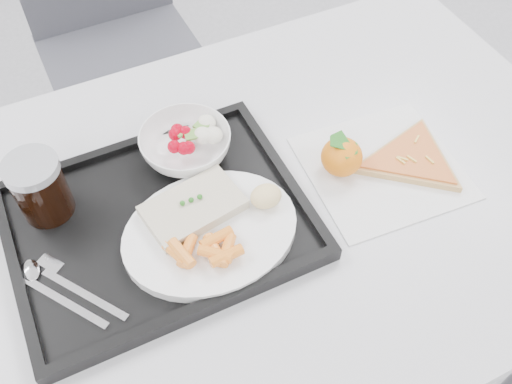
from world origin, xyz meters
The scene contains 14 objects.
table centered at (0.00, 0.30, 0.68)m, with size 1.20×0.80×0.75m.
chair centered at (-0.03, 1.17, 0.54)m, with size 0.43×0.43×0.93m.
tray centered at (-0.16, 0.32, 0.76)m, with size 0.45×0.35×0.03m.
dinner_plate centered at (-0.10, 0.26, 0.77)m, with size 0.27×0.27×0.02m.
fish_fillet centered at (-0.11, 0.30, 0.79)m, with size 0.16×0.11×0.03m.
bread_roll centered at (0.00, 0.27, 0.80)m, with size 0.06×0.06×0.03m.
salad_bowl centered at (-0.07, 0.43, 0.79)m, with size 0.15×0.15×0.05m.
cola_glass centered at (-0.31, 0.41, 0.82)m, with size 0.08×0.08×0.11m.
cutlery centered at (-0.33, 0.27, 0.77)m, with size 0.13×0.16×0.01m.
napkin centered at (0.22, 0.27, 0.75)m, with size 0.27×0.26×0.00m.
tangerine centered at (0.15, 0.30, 0.79)m, with size 0.09×0.09×0.07m.
pizza_slice centered at (0.27, 0.26, 0.76)m, with size 0.26×0.26×0.02m.
carrot_pile centered at (-0.12, 0.22, 0.80)m, with size 0.11×0.08×0.02m.
salad_contents centered at (-0.05, 0.43, 0.80)m, with size 0.10×0.07×0.03m.
Camera 1 is at (-0.24, -0.20, 1.49)m, focal length 40.00 mm.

